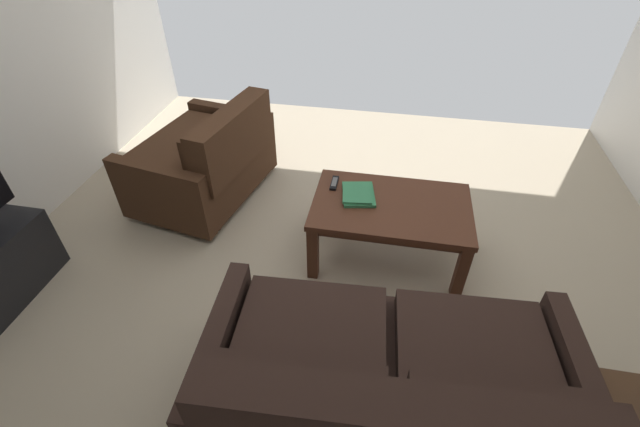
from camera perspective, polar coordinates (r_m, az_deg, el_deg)
name	(u,v)px	position (r m, az deg, el deg)	size (l,w,h in m)	color
ground_plane	(339,256)	(3.08, 2.56, -5.81)	(4.90, 4.84, 0.01)	#B7A88E
sofa_main	(388,390)	(2.09, 9.23, -22.50)	(1.75, 0.97, 0.81)	black
loveseat_near	(207,160)	(3.57, -15.13, 7.06)	(1.01, 1.26, 0.82)	black
coffee_table	(391,212)	(2.85, 9.55, 0.14)	(1.04, 0.66, 0.47)	#4C2819
book_stack	(358,194)	(2.84, 5.17, 2.66)	(0.26, 0.31, 0.04)	#337F51
tv_remote	(334,183)	(2.94, 1.96, 4.15)	(0.05, 0.16, 0.02)	black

